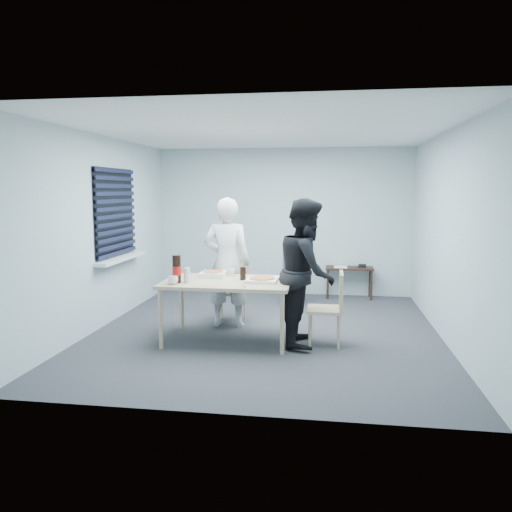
% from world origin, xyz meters
% --- Properties ---
extents(room, '(5.00, 5.00, 5.00)m').
position_xyz_m(room, '(-2.20, 0.40, 1.44)').
color(room, '#2E2E34').
rests_on(room, ground).
extents(dining_table, '(1.56, 0.99, 0.76)m').
position_xyz_m(dining_table, '(-0.42, -0.47, 0.70)').
color(dining_table, tan).
rests_on(dining_table, ground).
extents(chair_far, '(0.42, 0.42, 0.89)m').
position_xyz_m(chair_far, '(-0.55, 0.52, 0.51)').
color(chair_far, tan).
rests_on(chair_far, ground).
extents(chair_right, '(0.42, 0.42, 0.89)m').
position_xyz_m(chair_right, '(0.86, -0.45, 0.51)').
color(chair_right, tan).
rests_on(chair_right, ground).
extents(person_white, '(0.65, 0.42, 1.77)m').
position_xyz_m(person_white, '(-0.56, 0.21, 0.89)').
color(person_white, silver).
rests_on(person_white, ground).
extents(person_black, '(0.47, 0.86, 1.77)m').
position_xyz_m(person_black, '(0.55, -0.44, 0.89)').
color(person_black, black).
rests_on(person_black, ground).
extents(side_table, '(0.81, 0.36, 0.54)m').
position_xyz_m(side_table, '(1.17, 2.28, 0.46)').
color(side_table, '#391E16').
rests_on(side_table, ground).
extents(stool, '(0.39, 0.39, 0.55)m').
position_xyz_m(stool, '(0.24, 1.64, 0.44)').
color(stool, black).
rests_on(stool, ground).
extents(backpack, '(0.33, 0.24, 0.46)m').
position_xyz_m(backpack, '(0.24, 1.63, 0.77)').
color(backpack, slate).
rests_on(backpack, stool).
extents(pizza_box_a, '(0.31, 0.31, 0.08)m').
position_xyz_m(pizza_box_a, '(-0.65, -0.22, 0.80)').
color(pizza_box_a, white).
rests_on(pizza_box_a, dining_table).
extents(pizza_box_b, '(0.37, 0.37, 0.05)m').
position_xyz_m(pizza_box_b, '(0.01, -0.48, 0.78)').
color(pizza_box_b, white).
rests_on(pizza_box_b, dining_table).
extents(mug_a, '(0.17, 0.17, 0.10)m').
position_xyz_m(mug_a, '(-1.01, -0.79, 0.81)').
color(mug_a, white).
rests_on(mug_a, dining_table).
extents(mug_b, '(0.10, 0.10, 0.09)m').
position_xyz_m(mug_b, '(-0.44, -0.11, 0.80)').
color(mug_b, white).
rests_on(mug_b, dining_table).
extents(cola_glass, '(0.09, 0.09, 0.16)m').
position_xyz_m(cola_glass, '(-0.24, -0.37, 0.84)').
color(cola_glass, black).
rests_on(cola_glass, dining_table).
extents(soda_bottle, '(0.11, 0.11, 0.33)m').
position_xyz_m(soda_bottle, '(-0.99, -0.68, 0.92)').
color(soda_bottle, black).
rests_on(soda_bottle, dining_table).
extents(plastic_cups, '(0.09, 0.09, 0.18)m').
position_xyz_m(plastic_cups, '(-0.87, -0.65, 0.85)').
color(plastic_cups, silver).
rests_on(plastic_cups, dining_table).
extents(rubber_band, '(0.06, 0.06, 0.00)m').
position_xyz_m(rubber_band, '(-0.15, -0.82, 0.76)').
color(rubber_band, red).
rests_on(rubber_band, dining_table).
extents(papers, '(0.33, 0.37, 0.01)m').
position_xyz_m(papers, '(1.02, 2.27, 0.54)').
color(papers, white).
rests_on(papers, side_table).
extents(black_box, '(0.13, 0.09, 0.05)m').
position_xyz_m(black_box, '(1.39, 2.29, 0.57)').
color(black_box, black).
rests_on(black_box, side_table).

